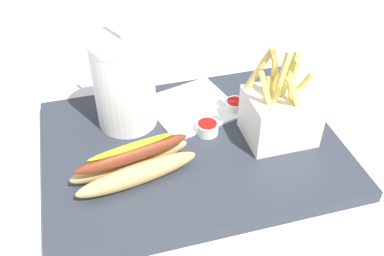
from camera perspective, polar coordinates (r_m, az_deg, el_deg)
The scene contains 8 objects.
ground_plane at distance 0.71m, azimuth 0.00°, elevation -3.72°, with size 2.40×2.40×0.02m, color silver.
food_tray at distance 0.70m, azimuth 0.00°, elevation -2.53°, with size 0.46×0.34×0.02m, color #2D333D.
soda_cup at distance 0.69m, azimuth -8.80°, elevation 5.83°, with size 0.10×0.10×0.24m.
fries_basket at distance 0.69m, azimuth 11.34°, elevation 1.74°, with size 0.10×0.09×0.16m.
hot_dog_1 at distance 0.63m, azimuth -7.52°, elevation -4.64°, with size 0.19×0.09×0.06m.
ketchup_cup_1 at distance 0.70m, azimuth 2.00°, elevation 0.05°, with size 0.04×0.04×0.02m.
ketchup_cup_2 at distance 0.75m, azimuth 5.65°, elevation 2.95°, with size 0.03×0.03×0.02m.
napkin_stack at distance 0.76m, azimuth 0.03°, elevation 2.74°, with size 0.14×0.13×0.00m, color white.
Camera 1 is at (-0.14, -0.50, 0.48)m, focal length 41.12 mm.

